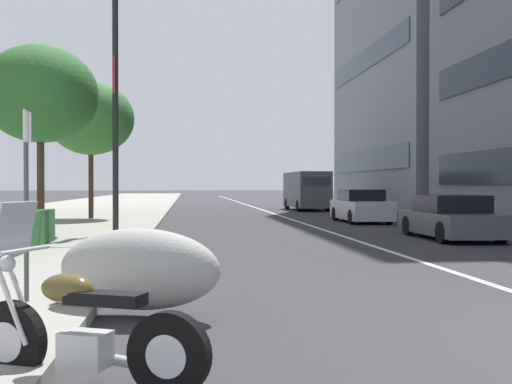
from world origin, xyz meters
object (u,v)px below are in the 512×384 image
(parking_sign_by_curb, at_px, (26,184))
(street_lamp_with_banners, at_px, (127,70))
(motorcycle_by_sign_pole, at_px, (138,269))
(street_tree_by_lamp_post, at_px, (91,119))
(street_tree_mid_sidewalk, at_px, (40,94))
(car_lead_in_lane, at_px, (361,207))
(delivery_van_ahead, at_px, (306,190))
(car_following_behind, at_px, (451,218))
(motorcycle_mid_row, at_px, (82,333))

(parking_sign_by_curb, height_order, street_lamp_with_banners, street_lamp_with_banners)
(motorcycle_by_sign_pole, relative_size, street_tree_by_lamp_post, 0.36)
(street_tree_mid_sidewalk, bearing_deg, street_tree_by_lamp_post, -0.88)
(street_lamp_with_banners, bearing_deg, car_lead_in_lane, -52.85)
(delivery_van_ahead, relative_size, street_tree_mid_sidewalk, 1.06)
(car_following_behind, height_order, delivery_van_ahead, delivery_van_ahead)
(delivery_van_ahead, bearing_deg, car_lead_in_lane, 178.49)
(parking_sign_by_curb, bearing_deg, street_tree_by_lamp_post, 6.49)
(motorcycle_by_sign_pole, height_order, car_lead_in_lane, car_lead_in_lane)
(car_lead_in_lane, bearing_deg, car_following_behind, -177.24)
(parking_sign_by_curb, relative_size, street_tree_by_lamp_post, 0.40)
(car_following_behind, xyz_separation_m, street_lamp_with_banners, (1.30, 9.81, 4.55))
(parking_sign_by_curb, relative_size, street_tree_mid_sidewalk, 0.43)
(motorcycle_mid_row, distance_m, motorcycle_by_sign_pole, 2.56)
(delivery_van_ahead, relative_size, street_tree_by_lamp_post, 0.99)
(motorcycle_mid_row, relative_size, car_lead_in_lane, 0.45)
(delivery_van_ahead, height_order, parking_sign_by_curb, parking_sign_by_curb)
(street_lamp_with_banners, bearing_deg, car_following_behind, -97.55)
(motorcycle_by_sign_pole, bearing_deg, motorcycle_mid_row, 103.38)
(car_lead_in_lane, distance_m, delivery_van_ahead, 13.13)
(street_tree_by_lamp_post, bearing_deg, parking_sign_by_curb, -173.51)
(motorcycle_mid_row, height_order, motorcycle_by_sign_pole, motorcycle_mid_row)
(street_lamp_with_banners, height_order, street_tree_by_lamp_post, street_lamp_with_banners)
(motorcycle_by_sign_pole, xyz_separation_m, street_tree_mid_sidewalk, (11.58, 3.83, 3.79))
(motorcycle_by_sign_pole, xyz_separation_m, car_following_behind, (10.18, -8.56, 0.02))
(delivery_van_ahead, bearing_deg, motorcycle_mid_row, 165.06)
(car_lead_in_lane, height_order, parking_sign_by_curb, parking_sign_by_curb)
(delivery_van_ahead, relative_size, parking_sign_by_curb, 2.45)
(street_tree_by_lamp_post, bearing_deg, street_lamp_with_banners, -164.66)
(car_lead_in_lane, relative_size, delivery_van_ahead, 0.73)
(car_lead_in_lane, xyz_separation_m, street_tree_mid_sidewalk, (-7.06, 12.04, 3.71))
(motorcycle_mid_row, distance_m, street_tree_mid_sidewalk, 15.10)
(car_lead_in_lane, relative_size, street_tree_by_lamp_post, 0.73)
(street_tree_by_lamp_post, bearing_deg, car_following_behind, -129.84)
(car_lead_in_lane, height_order, street_tree_by_lamp_post, street_tree_by_lamp_post)
(motorcycle_mid_row, height_order, car_following_behind, motorcycle_mid_row)
(street_tree_mid_sidewalk, bearing_deg, parking_sign_by_curb, -167.80)
(car_lead_in_lane, bearing_deg, motorcycle_by_sign_pole, 156.58)
(car_following_behind, relative_size, delivery_van_ahead, 0.73)
(delivery_van_ahead, bearing_deg, car_following_behind, 179.69)
(motorcycle_mid_row, relative_size, motorcycle_by_sign_pole, 0.91)
(car_following_behind, relative_size, street_lamp_with_banners, 0.53)
(motorcycle_mid_row, xyz_separation_m, car_lead_in_lane, (21.19, -8.44, 0.22))
(car_following_behind, height_order, parking_sign_by_curb, parking_sign_by_curb)
(car_lead_in_lane, xyz_separation_m, delivery_van_ahead, (13.11, -0.14, 0.66))
(delivery_van_ahead, height_order, street_lamp_with_banners, street_lamp_with_banners)
(motorcycle_by_sign_pole, distance_m, street_tree_by_lamp_post, 21.12)
(street_tree_mid_sidewalk, bearing_deg, car_following_behind, -96.46)
(parking_sign_by_curb, xyz_separation_m, street_tree_mid_sidewalk, (11.12, 2.40, 2.75))
(car_following_behind, bearing_deg, street_lamp_with_banners, 84.10)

